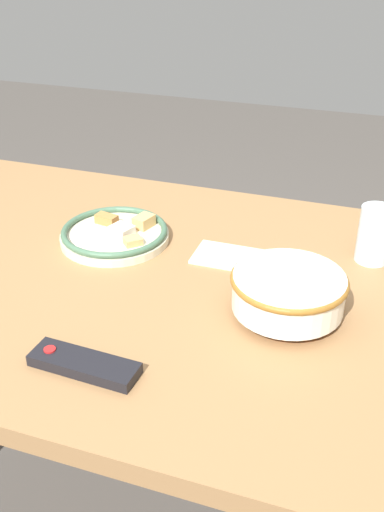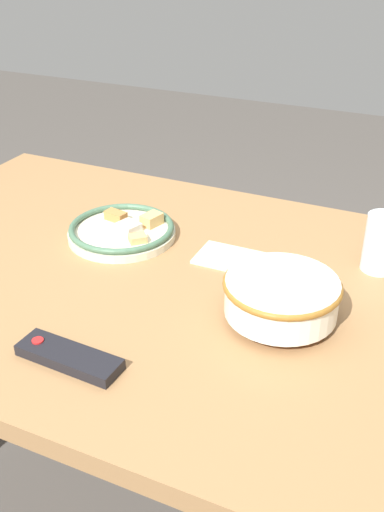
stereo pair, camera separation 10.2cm
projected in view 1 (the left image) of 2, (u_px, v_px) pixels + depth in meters
The scene contains 6 objects.
dining_table at pixel (152, 307), 1.29m from camera, with size 1.39×0.93×0.77m.
noodle_bowl at pixel (288, 292), 1.10m from camera, with size 0.22×0.22×0.08m.
food_plate at pixel (115, 234), 1.36m from camera, with size 0.25×0.25×0.04m.
tv_remote at pixel (84, 364), 0.98m from camera, with size 0.19×0.07×0.02m.
drinking_glass at pixel (375, 234), 1.26m from camera, with size 0.07×0.07×0.12m.
folded_napkin at pixel (228, 257), 1.30m from camera, with size 0.15×0.10×0.01m.
Camera 1 is at (-0.43, 0.97, 1.42)m, focal length 42.00 mm.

